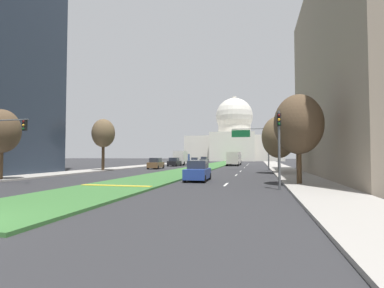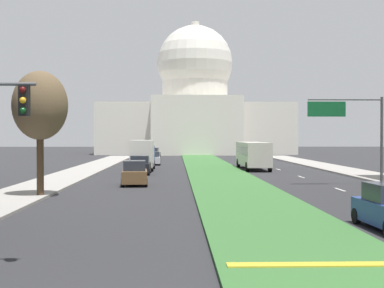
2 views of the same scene
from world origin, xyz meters
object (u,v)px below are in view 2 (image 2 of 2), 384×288
(sedan_midblock, at_px, (135,174))
(box_truck_delivery, at_px, (143,155))
(capitol_building, at_px, (195,106))
(overhead_guide_sign, at_px, (354,122))
(sedan_far_horizon, at_px, (152,159))
(city_bus, at_px, (253,153))
(street_tree_left_mid, at_px, (40,106))
(sedan_very_far, at_px, (153,154))
(sedan_distant, at_px, (140,166))

(sedan_midblock, distance_m, box_truck_delivery, 17.91)
(capitol_building, bearing_deg, overhead_guide_sign, -83.11)
(sedan_far_horizon, relative_size, city_bus, 0.43)
(sedan_far_horizon, bearing_deg, street_tree_left_mid, -97.68)
(street_tree_left_mid, xyz_separation_m, city_bus, (16.39, 27.57, -3.61))
(capitol_building, height_order, street_tree_left_mid, capitol_building)
(overhead_guide_sign, height_order, street_tree_left_mid, street_tree_left_mid)
(sedan_far_horizon, bearing_deg, sedan_midblock, -90.18)
(street_tree_left_mid, height_order, box_truck_delivery, street_tree_left_mid)
(box_truck_delivery, bearing_deg, street_tree_left_mid, -99.84)
(box_truck_delivery, height_order, city_bus, box_truck_delivery)
(overhead_guide_sign, xyz_separation_m, sedan_very_far, (-16.58, 46.83, -3.81))
(street_tree_left_mid, relative_size, sedan_distant, 1.71)
(sedan_far_horizon, bearing_deg, box_truck_delivery, -92.70)
(capitol_building, xyz_separation_m, city_bus, (4.42, -54.92, -7.96))
(capitol_building, bearing_deg, sedan_very_far, -104.91)
(sedan_midblock, relative_size, box_truck_delivery, 0.68)
(overhead_guide_sign, relative_size, city_bus, 0.59)
(sedan_far_horizon, height_order, city_bus, city_bus)
(sedan_far_horizon, relative_size, box_truck_delivery, 0.74)
(street_tree_left_mid, relative_size, sedan_very_far, 1.59)
(street_tree_left_mid, bearing_deg, sedan_midblock, 58.55)
(sedan_midblock, bearing_deg, sedan_very_far, 90.62)
(sedan_very_far, bearing_deg, city_bus, -65.95)
(sedan_midblock, xyz_separation_m, box_truck_delivery, (-0.45, 17.89, 0.83))
(sedan_far_horizon, bearing_deg, city_bus, -41.22)
(capitol_building, xyz_separation_m, sedan_distant, (-7.34, -62.56, -8.90))
(sedan_very_far, bearing_deg, sedan_distant, -89.73)
(street_tree_left_mid, bearing_deg, capitol_building, 81.75)
(street_tree_left_mid, height_order, sedan_very_far, street_tree_left_mid)
(city_bus, bearing_deg, capitol_building, 94.60)
(overhead_guide_sign, height_order, sedan_distant, overhead_guide_sign)
(overhead_guide_sign, bearing_deg, sedan_far_horizon, 118.02)
(sedan_midblock, distance_m, sedan_very_far, 46.18)
(sedan_distant, height_order, sedan_very_far, sedan_very_far)
(sedan_midblock, xyz_separation_m, sedan_distant, (-0.34, 11.82, -0.02))
(sedan_midblock, xyz_separation_m, sedan_very_far, (-0.50, 46.18, -0.01))
(sedan_very_far, bearing_deg, overhead_guide_sign, -70.51)
(city_bus, bearing_deg, sedan_midblock, -120.42)
(overhead_guide_sign, relative_size, sedan_far_horizon, 1.37)
(capitol_building, relative_size, overhead_guide_sign, 6.01)
(city_bus, bearing_deg, box_truck_delivery, -172.48)
(street_tree_left_mid, height_order, sedan_midblock, street_tree_left_mid)
(sedan_very_far, xyz_separation_m, box_truck_delivery, (0.05, -28.29, 0.84))
(sedan_distant, height_order, box_truck_delivery, box_truck_delivery)
(street_tree_left_mid, relative_size, box_truck_delivery, 1.17)
(sedan_midblock, relative_size, sedan_very_far, 0.93)
(overhead_guide_sign, distance_m, sedan_midblock, 16.53)
(sedan_distant, bearing_deg, sedan_very_far, 90.27)
(street_tree_left_mid, xyz_separation_m, sedan_very_far, (4.46, 54.29, -4.54))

